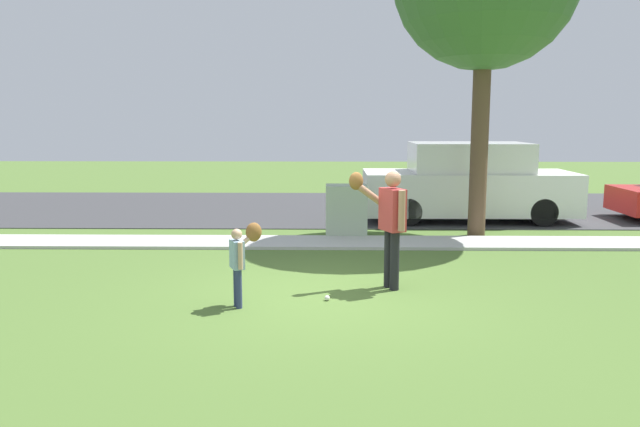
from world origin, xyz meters
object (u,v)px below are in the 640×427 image
object	(u,v)px
person_adult	(389,217)
utility_cabinet	(346,211)
parked_van_white	(468,184)
person_child	(242,254)
baseball	(327,298)

from	to	relation	value
person_adult	utility_cabinet	xyz separation A→B (m)	(-0.51, 4.12, -0.52)
utility_cabinet	parked_van_white	bearing A→B (deg)	34.40
parked_van_white	person_child	bearing A→B (deg)	57.47
person_child	utility_cabinet	bearing A→B (deg)	48.93
person_child	utility_cabinet	xyz separation A→B (m)	(1.51, 5.01, -0.16)
person_adult	parked_van_white	world-z (taller)	parked_van_white
person_child	parked_van_white	xyz separation A→B (m)	(4.51, 7.07, 0.20)
utility_cabinet	parked_van_white	distance (m)	3.65
baseball	utility_cabinet	distance (m)	4.81
baseball	utility_cabinet	bearing A→B (deg)	85.39
person_adult	utility_cabinet	world-z (taller)	person_adult
person_adult	parked_van_white	size ratio (longest dim) A/B	0.35
person_adult	utility_cabinet	bearing A→B (deg)	-107.24
person_child	baseball	size ratio (longest dim) A/B	14.76
baseball	parked_van_white	world-z (taller)	parked_van_white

